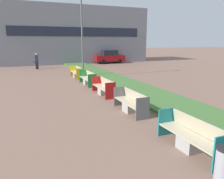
# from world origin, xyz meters

# --- Properties ---
(planter_grass_strip) EXTENTS (2.80, 120.00, 0.18)m
(planter_grass_strip) POSITION_xyz_m (3.20, 12.00, 0.09)
(planter_grass_strip) COLOR #426B33
(planter_grass_strip) RESTS_ON ground
(building_backdrop) EXTENTS (21.17, 7.26, 7.91)m
(building_backdrop) POSITION_xyz_m (4.00, 36.09, 3.96)
(building_backdrop) COLOR gray
(building_backdrop) RESTS_ON ground
(bench_teal_frame) EXTENTS (0.65, 2.33, 0.94)m
(bench_teal_frame) POSITION_xyz_m (0.94, 7.29, 0.37)
(bench_teal_frame) COLOR #9E9B96
(bench_teal_frame) RESTS_ON ground
(bench_grey_frame) EXTENTS (0.65, 2.28, 0.94)m
(bench_grey_frame) POSITION_xyz_m (0.94, 11.13, 0.37)
(bench_grey_frame) COLOR #9E9B96
(bench_grey_frame) RESTS_ON ground
(bench_red_frame) EXTENTS (0.65, 2.37, 0.94)m
(bench_red_frame) POSITION_xyz_m (0.94, 14.64, 0.38)
(bench_red_frame) COLOR #9E9B96
(bench_red_frame) RESTS_ON ground
(bench_green_frame) EXTENTS (0.65, 2.41, 0.94)m
(bench_green_frame) POSITION_xyz_m (0.94, 17.98, 0.38)
(bench_green_frame) COLOR #9E9B96
(bench_green_frame) RESTS_ON ground
(bench_yellow_frame) EXTENTS (0.65, 2.42, 0.94)m
(bench_yellow_frame) POSITION_xyz_m (0.94, 21.40, 0.38)
(bench_yellow_frame) COLOR #9E9B96
(bench_yellow_frame) RESTS_ON ground
(litter_bin) EXTENTS (0.39, 0.39, 0.94)m
(litter_bin) POSITION_xyz_m (0.40, 5.69, 0.47)
(litter_bin) COLOR #9EA0A5
(litter_bin) RESTS_ON ground
(street_lamp_post) EXTENTS (0.24, 0.44, 7.94)m
(street_lamp_post) POSITION_xyz_m (1.55, 21.61, 4.36)
(street_lamp_post) COLOR #56595B
(street_lamp_post) RESTS_ON ground
(pedestrian_walking) EXTENTS (0.53, 0.24, 1.82)m
(pedestrian_walking) POSITION_xyz_m (-1.90, 28.81, 0.94)
(pedestrian_walking) COLOR #232633
(pedestrian_walking) RESTS_ON ground
(parked_car_distant) EXTENTS (4.28, 2.00, 1.86)m
(parked_car_distant) POSITION_xyz_m (8.19, 31.92, 0.91)
(parked_car_distant) COLOR maroon
(parked_car_distant) RESTS_ON ground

